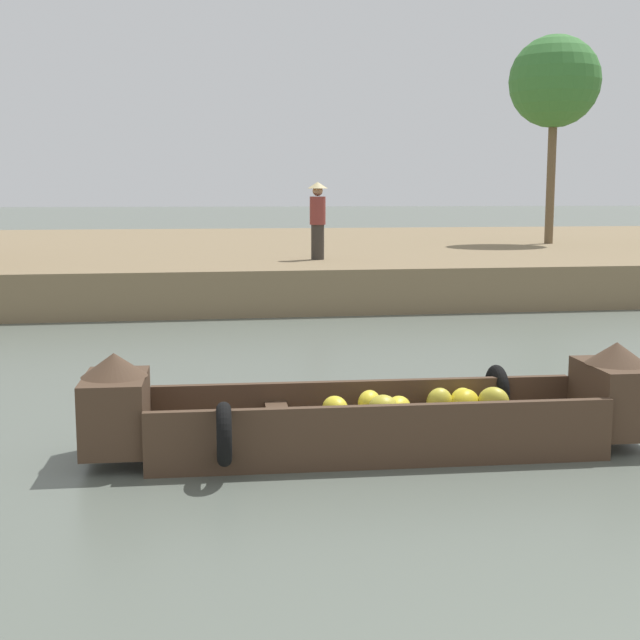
% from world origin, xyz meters
% --- Properties ---
extents(ground_plane, '(300.00, 300.00, 0.00)m').
position_xyz_m(ground_plane, '(0.00, 10.00, 0.00)').
color(ground_plane, '#596056').
extents(riverbank_strip, '(160.00, 20.00, 0.87)m').
position_xyz_m(riverbank_strip, '(0.00, 24.17, 0.44)').
color(riverbank_strip, '#7F6B4C').
rests_on(riverbank_strip, ground).
extents(banana_boat, '(5.05, 1.61, 0.94)m').
position_xyz_m(banana_boat, '(-0.71, 5.69, 0.33)').
color(banana_boat, '#473323').
rests_on(banana_boat, ground).
extents(palm_tree_near, '(2.54, 2.54, 5.79)m').
position_xyz_m(palm_tree_near, '(8.02, 21.80, 5.35)').
color(palm_tree_near, brown).
rests_on(palm_tree_near, riverbank_strip).
extents(vendor_person, '(0.44, 0.44, 1.66)m').
position_xyz_m(vendor_person, '(0.52, 16.81, 1.80)').
color(vendor_person, '#332D28').
rests_on(vendor_person, riverbank_strip).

